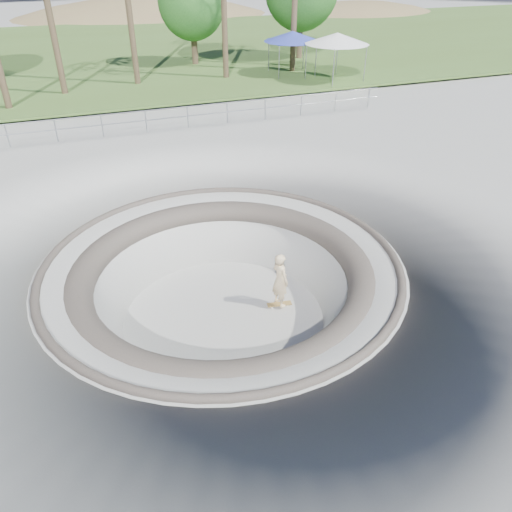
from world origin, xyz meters
TOP-DOWN VIEW (x-y plane):
  - ground at (0.00, 0.00)m, footprint 180.00×180.00m
  - skate_bowl at (0.00, 0.00)m, footprint 14.00×14.00m
  - grass_strip at (0.00, 34.00)m, footprint 180.00×36.00m
  - distant_hills at (3.78, 57.17)m, footprint 103.20×45.00m
  - safety_railing at (0.00, 12.00)m, footprint 25.00×0.06m
  - skateboard at (1.78, -0.13)m, footprint 0.80×0.34m
  - skater at (1.78, -0.13)m, footprint 0.58×0.74m
  - canopy_white at (13.12, 18.00)m, footprint 5.45×5.45m
  - canopy_blue at (11.28, 20.66)m, footprint 5.27×5.27m
  - bushy_tree_mid at (6.04, 26.19)m, footprint 4.71×4.28m

SIDE VIEW (x-z plane):
  - distant_hills at x=3.78m, z-range -21.32..7.28m
  - skateboard at x=1.78m, z-range -1.88..-1.80m
  - skate_bowl at x=0.00m, z-range -3.88..0.22m
  - skater at x=1.78m, z-range -1.82..-0.01m
  - ground at x=0.00m, z-range 0.00..0.00m
  - grass_strip at x=0.00m, z-range 0.16..0.28m
  - safety_railing at x=0.00m, z-range 0.18..1.20m
  - canopy_blue at x=11.28m, z-range 1.28..3.96m
  - canopy_white at x=13.12m, z-range 1.34..4.18m
  - bushy_tree_mid at x=6.04m, z-range 0.98..7.77m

